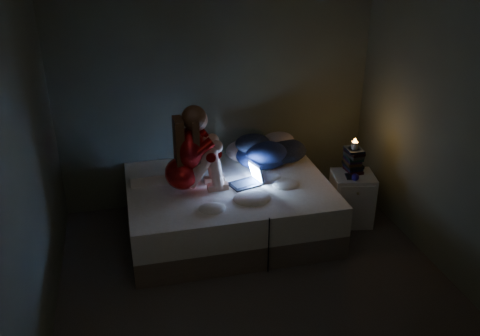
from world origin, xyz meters
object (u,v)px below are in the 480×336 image
object	(u,v)px
bed	(229,208)
nightstand	(351,198)
candle	(355,146)
laptop	(245,175)
phone	(350,177)
woman	(181,150)

from	to	relation	value
bed	nightstand	world-z (taller)	nightstand
nightstand	candle	distance (m)	0.60
bed	nightstand	size ratio (longest dim) A/B	3.58
bed	laptop	distance (m)	0.44
laptop	nightstand	xyz separation A→B (m)	(1.21, -0.06, -0.40)
nightstand	phone	bearing A→B (deg)	-130.98
phone	laptop	bearing A→B (deg)	176.90
phone	bed	bearing A→B (deg)	174.91
nightstand	candle	size ratio (longest dim) A/B	7.36
laptop	candle	distance (m)	1.25
bed	laptop	bearing A→B (deg)	-21.06
woman	candle	xyz separation A→B (m)	(1.87, -0.01, -0.14)
woman	phone	distance (m)	1.84
candle	phone	xyz separation A→B (m)	(-0.08, -0.15, -0.30)
laptop	nightstand	bearing A→B (deg)	-21.08
nightstand	woman	bearing A→B (deg)	-172.25
woman	phone	size ratio (longest dim) A/B	6.42
bed	phone	world-z (taller)	phone
woman	nightstand	size ratio (longest dim) A/B	1.53
bed	woman	world-z (taller)	woman
woman	candle	size ratio (longest dim) A/B	11.24
laptop	candle	bearing A→B (deg)	-16.72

